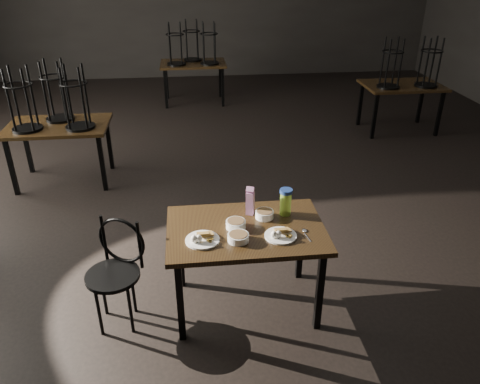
{
  "coord_description": "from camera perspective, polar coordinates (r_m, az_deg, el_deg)",
  "views": [
    {
      "loc": [
        -0.5,
        -4.85,
        2.64
      ],
      "look_at": [
        -0.12,
        -1.46,
        0.85
      ],
      "focal_mm": 35.0,
      "sensor_mm": 36.0,
      "label": 1
    }
  ],
  "objects": [
    {
      "name": "main_table",
      "position": [
        3.6,
        0.72,
        -5.46
      ],
      "size": [
        1.2,
        0.8,
        0.75
      ],
      "color": "black",
      "rests_on": "ground"
    },
    {
      "name": "plate_left",
      "position": [
        3.41,
        -4.64,
        -5.67
      ],
      "size": [
        0.25,
        0.25,
        0.08
      ],
      "color": "white",
      "rests_on": "main_table"
    },
    {
      "name": "plate_right",
      "position": [
        3.46,
        4.96,
        -5.16
      ],
      "size": [
        0.24,
        0.24,
        0.08
      ],
      "color": "white",
      "rests_on": "main_table"
    },
    {
      "name": "bowl_near",
      "position": [
        3.55,
        -0.52,
        -3.92
      ],
      "size": [
        0.15,
        0.15,
        0.06
      ],
      "color": "white",
      "rests_on": "main_table"
    },
    {
      "name": "bowl_far",
      "position": [
        3.68,
        3.01,
        -2.7
      ],
      "size": [
        0.15,
        0.15,
        0.06
      ],
      "color": "white",
      "rests_on": "main_table"
    },
    {
      "name": "bowl_big",
      "position": [
        3.4,
        -0.22,
        -5.53
      ],
      "size": [
        0.16,
        0.16,
        0.05
      ],
      "color": "white",
      "rests_on": "main_table"
    },
    {
      "name": "juice_carton",
      "position": [
        3.69,
        1.26,
        -1.15
      ],
      "size": [
        0.08,
        0.08,
        0.24
      ],
      "color": "#801766",
      "rests_on": "main_table"
    },
    {
      "name": "water_bottle",
      "position": [
        3.7,
        5.59,
        -1.18
      ],
      "size": [
        0.11,
        0.11,
        0.22
      ],
      "color": "#8FBF38",
      "rests_on": "main_table"
    },
    {
      "name": "spoon",
      "position": [
        3.54,
        7.92,
        -4.78
      ],
      "size": [
        0.05,
        0.18,
        0.01
      ],
      "color": "silver",
      "rests_on": "main_table"
    },
    {
      "name": "bentwood_chair",
      "position": [
        3.7,
        -14.82,
        -8.59
      ],
      "size": [
        0.46,
        0.46,
        0.86
      ],
      "rotation": [
        0.0,
        0.0,
        -0.43
      ],
      "color": "black",
      "rests_on": "ground"
    },
    {
      "name": "bg_table_left",
      "position": [
        6.07,
        -21.45,
        7.87
      ],
      "size": [
        1.2,
        0.8,
        1.48
      ],
      "color": "black",
      "rests_on": "ground"
    },
    {
      "name": "bg_table_right",
      "position": [
        7.85,
        19.32,
        12.23
      ],
      "size": [
        1.2,
        0.8,
        1.48
      ],
      "color": "black",
      "rests_on": "ground"
    },
    {
      "name": "bg_table_far",
      "position": [
        8.99,
        -5.76,
        15.58
      ],
      "size": [
        1.2,
        0.8,
        1.48
      ],
      "color": "black",
      "rests_on": "ground"
    }
  ]
}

